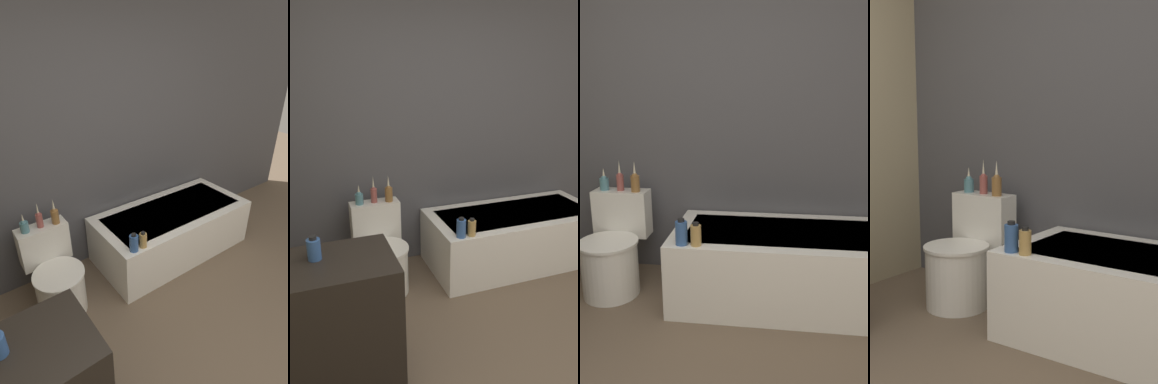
# 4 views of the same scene
# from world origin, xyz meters

# --- Properties ---
(wall_back_tiled) EXTENTS (6.40, 0.06, 2.60)m
(wall_back_tiled) POSITION_xyz_m (0.00, 2.20, 1.30)
(wall_back_tiled) COLOR #4C4C51
(wall_back_tiled) RESTS_ON ground_plane
(bathtub) EXTENTS (1.66, 0.78, 0.52)m
(bathtub) POSITION_xyz_m (0.70, 1.76, 0.26)
(bathtub) COLOR white
(bathtub) RESTS_ON ground
(toilet) EXTENTS (0.43, 0.59, 0.72)m
(toilet) POSITION_xyz_m (-0.61, 1.75, 0.30)
(toilet) COLOR white
(toilet) RESTS_ON ground
(vase_gold) EXTENTS (0.07, 0.07, 0.18)m
(vase_gold) POSITION_xyz_m (-0.74, 1.95, 0.78)
(vase_gold) COLOR teal
(vase_gold) RESTS_ON toilet
(vase_silver) EXTENTS (0.06, 0.06, 0.24)m
(vase_silver) POSITION_xyz_m (-0.61, 1.96, 0.80)
(vase_silver) COLOR #994C47
(vase_silver) RESTS_ON toilet
(vase_bronze) EXTENTS (0.07, 0.07, 0.24)m
(vase_bronze) POSITION_xyz_m (-0.48, 1.94, 0.80)
(vase_bronze) COLOR olive
(vase_bronze) RESTS_ON toilet
(shampoo_bottle_tall) EXTENTS (0.08, 0.08, 0.17)m
(shampoo_bottle_tall) POSITION_xyz_m (-0.01, 1.43, 0.60)
(shampoo_bottle_tall) COLOR #335999
(shampoo_bottle_tall) RESTS_ON bathtub
(shampoo_bottle_short) EXTENTS (0.07, 0.07, 0.15)m
(shampoo_bottle_short) POSITION_xyz_m (0.09, 1.43, 0.59)
(shampoo_bottle_short) COLOR tan
(shampoo_bottle_short) RESTS_ON bathtub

